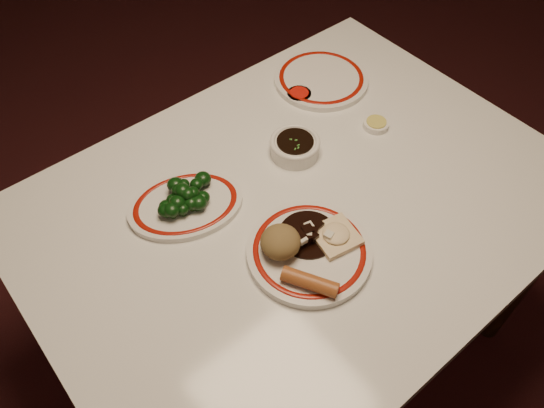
{
  "coord_description": "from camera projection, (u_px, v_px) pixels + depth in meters",
  "views": [
    {
      "loc": [
        -0.53,
        -0.54,
        1.67
      ],
      "look_at": [
        -0.09,
        -0.0,
        0.8
      ],
      "focal_mm": 35.0,
      "sensor_mm": 36.0,
      "label": 1
    }
  ],
  "objects": [
    {
      "name": "far_plate",
      "position": [
        321.0,
        79.0,
        1.44
      ],
      "size": [
        0.33,
        0.33,
        0.02
      ],
      "color": "white",
      "rests_on": "dining_table"
    },
    {
      "name": "mustard_dish",
      "position": [
        376.0,
        124.0,
        1.33
      ],
      "size": [
        0.06,
        0.06,
        0.02
      ],
      "color": "white",
      "rests_on": "dining_table"
    },
    {
      "name": "sweet_sour_dish",
      "position": [
        299.0,
        95.0,
        1.4
      ],
      "size": [
        0.06,
        0.06,
        0.02
      ],
      "color": "white",
      "rests_on": "dining_table"
    },
    {
      "name": "fried_wonton",
      "position": [
        336.0,
        235.0,
        1.09
      ],
      "size": [
        0.1,
        0.1,
        0.02
      ],
      "color": "beige",
      "rests_on": "main_plate"
    },
    {
      "name": "main_plate",
      "position": [
        309.0,
        251.0,
        1.09
      ],
      "size": [
        0.31,
        0.31,
        0.02
      ],
      "color": "white",
      "rests_on": "dining_table"
    },
    {
      "name": "ground",
      "position": [
        292.0,
        341.0,
        1.77
      ],
      "size": [
        7.0,
        7.0,
        0.0
      ],
      "primitive_type": "plane",
      "color": "black",
      "rests_on": "ground"
    },
    {
      "name": "spring_roll",
      "position": [
        310.0,
        282.0,
        1.01
      ],
      "size": [
        0.08,
        0.11,
        0.03
      ],
      "primitive_type": "cylinder",
      "rotation": [
        1.57,
        0.0,
        0.51
      ],
      "color": "#A85A29",
      "rests_on": "main_plate"
    },
    {
      "name": "broccoli_plate",
      "position": [
        186.0,
        205.0,
        1.16
      ],
      "size": [
        0.3,
        0.28,
        0.02
      ],
      "color": "white",
      "rests_on": "dining_table"
    },
    {
      "name": "stirfry_heap",
      "position": [
        306.0,
        234.0,
        1.09
      ],
      "size": [
        0.12,
        0.12,
        0.03
      ],
      "color": "black",
      "rests_on": "main_plate"
    },
    {
      "name": "dining_table",
      "position": [
        300.0,
        223.0,
        1.26
      ],
      "size": [
        1.2,
        0.9,
        0.75
      ],
      "color": "white",
      "rests_on": "ground"
    },
    {
      "name": "soy_bowl",
      "position": [
        295.0,
        147.0,
        1.26
      ],
      "size": [
        0.12,
        0.12,
        0.04
      ],
      "color": "white",
      "rests_on": "dining_table"
    },
    {
      "name": "rice_mound",
      "position": [
        280.0,
        242.0,
        1.06
      ],
      "size": [
        0.08,
        0.08,
        0.06
      ],
      "primitive_type": "ellipsoid",
      "color": "olive",
      "rests_on": "main_plate"
    },
    {
      "name": "broccoli_pile",
      "position": [
        184.0,
        197.0,
        1.14
      ],
      "size": [
        0.15,
        0.11,
        0.05
      ],
      "color": "#23471C",
      "rests_on": "broccoli_plate"
    }
  ]
}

